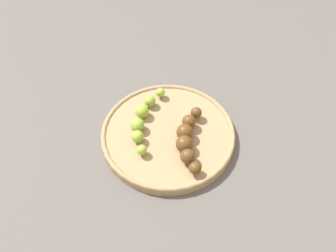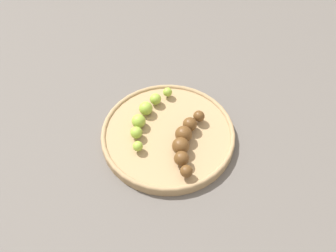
# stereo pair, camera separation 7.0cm
# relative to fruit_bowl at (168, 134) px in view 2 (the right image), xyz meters

# --- Properties ---
(ground_plane) EXTENTS (2.40, 2.40, 0.00)m
(ground_plane) POSITION_rel_fruit_bowl_xyz_m (0.00, 0.00, -0.01)
(ground_plane) COLOR #56514C
(fruit_bowl) EXTENTS (0.28, 0.28, 0.02)m
(fruit_bowl) POSITION_rel_fruit_bowl_xyz_m (0.00, 0.00, 0.00)
(fruit_bowl) COLOR #A08259
(fruit_bowl) RESTS_ON ground_plane
(banana_overripe) EXTENTS (0.16, 0.05, 0.03)m
(banana_overripe) POSITION_rel_fruit_bowl_xyz_m (-0.03, -0.04, 0.02)
(banana_overripe) COLOR #593819
(banana_overripe) RESTS_ON fruit_bowl
(banana_green) EXTENTS (0.18, 0.06, 0.03)m
(banana_green) POSITION_rel_fruit_bowl_xyz_m (0.02, 0.05, 0.02)
(banana_green) COLOR #8CAD38
(banana_green) RESTS_ON fruit_bowl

